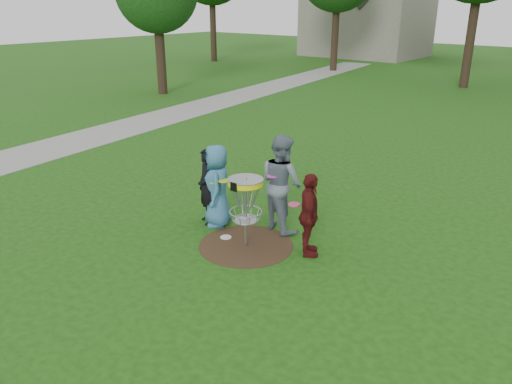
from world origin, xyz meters
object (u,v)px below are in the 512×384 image
Objects in this scene: player_black at (207,186)px; disc_golf_basket at (246,196)px; player_blue at (217,186)px; player_grey at (281,183)px; player_maroon at (309,215)px.

disc_golf_basket is at bearing 13.55° from player_black.
player_blue is 0.87× the size of player_grey.
player_grey reaches higher than disc_golf_basket.
player_grey is at bearing 25.44° from player_maroon.
player_black is at bearing -118.51° from player_blue.
disc_golf_basket is at bearing 28.59° from player_blue.
player_blue is at bearing 40.86° from player_black.
player_grey is at bearing 87.70° from disc_golf_basket.
player_maroon is at bearing 49.68° from player_blue.
player_maroon is at bearing 30.22° from player_black.
player_maroon is (1.06, -0.60, -0.20)m from player_grey.
player_maroon is 1.21m from disc_golf_basket.
player_blue is at bearing 56.76° from player_maroon.
player_blue is 1.31m from player_grey.
player_grey reaches higher than player_maroon.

